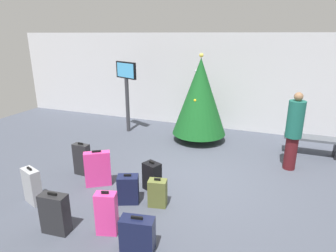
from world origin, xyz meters
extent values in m
plane|color=#424754|center=(0.00, 0.00, 0.00)|extent=(16.00, 16.00, 0.00)
cube|color=silver|center=(0.00, 3.82, 1.52)|extent=(16.00, 0.20, 3.04)
cylinder|color=#4C3319|center=(-0.55, 2.36, 0.11)|extent=(0.12, 0.12, 0.23)
cone|color=#14511E|center=(-0.55, 2.36, 1.31)|extent=(1.54, 1.54, 2.16)
sphere|color=#F2D84C|center=(-0.55, 2.36, 2.45)|extent=(0.12, 0.12, 0.12)
sphere|color=silver|center=(-0.67, 2.34, 2.03)|extent=(0.08, 0.08, 0.08)
sphere|color=silver|center=(-0.24, 2.47, 1.42)|extent=(0.08, 0.08, 0.08)
sphere|color=red|center=(-0.66, 2.88, 0.84)|extent=(0.08, 0.08, 0.08)
sphere|color=yellow|center=(-0.59, 1.99, 1.28)|extent=(0.08, 0.08, 0.08)
sphere|color=yellow|center=(-0.94, 2.57, 1.09)|extent=(0.08, 0.08, 0.08)
cylinder|color=#333338|center=(-2.89, 2.37, 0.85)|extent=(0.12, 0.12, 1.70)
cube|color=black|center=(-2.89, 2.37, 1.95)|extent=(0.84, 0.42, 0.50)
cube|color=#4CB2F2|center=(-2.89, 2.33, 1.95)|extent=(0.73, 0.33, 0.42)
cube|color=#4C5159|center=(2.48, 2.37, 0.45)|extent=(1.43, 0.44, 0.06)
cube|color=black|center=(1.94, 2.37, 0.21)|extent=(0.08, 0.35, 0.42)
cube|color=black|center=(3.02, 2.37, 0.21)|extent=(0.08, 0.35, 0.42)
cylinder|color=#4C1419|center=(1.91, 1.30, 0.39)|extent=(0.27, 0.27, 0.78)
cylinder|color=#19594C|center=(1.91, 1.30, 1.20)|extent=(0.49, 0.49, 0.83)
sphere|color=#8C6647|center=(1.91, 1.30, 1.71)|extent=(0.19, 0.19, 0.19)
cube|color=black|center=(-0.70, -0.70, 0.28)|extent=(0.39, 0.35, 0.57)
cube|color=black|center=(-0.70, -0.70, 0.59)|extent=(0.12, 0.07, 0.04)
cube|color=#141938|center=(-0.20, -2.33, 0.26)|extent=(0.52, 0.32, 0.52)
cube|color=black|center=(-0.20, -2.33, 0.54)|extent=(0.17, 0.06, 0.04)
cube|color=#9EA0A5|center=(-2.55, -1.92, 0.34)|extent=(0.43, 0.31, 0.67)
cube|color=black|center=(-2.55, -1.92, 0.69)|extent=(0.14, 0.08, 0.04)
cube|color=#59602D|center=(-0.37, -1.19, 0.26)|extent=(0.36, 0.27, 0.51)
cube|color=black|center=(-0.37, -1.19, 0.53)|extent=(0.12, 0.05, 0.04)
cube|color=#232326|center=(-2.40, -0.65, 0.36)|extent=(0.37, 0.18, 0.71)
cube|color=black|center=(-2.40, -0.65, 0.73)|extent=(0.13, 0.03, 0.04)
cube|color=#E5388C|center=(-0.81, -2.17, 0.35)|extent=(0.36, 0.27, 0.70)
cube|color=black|center=(-0.81, -2.17, 0.72)|extent=(0.12, 0.06, 0.04)
cube|color=#E5388C|center=(-1.80, -0.94, 0.37)|extent=(0.53, 0.43, 0.73)
cube|color=black|center=(-1.80, -0.94, 0.75)|extent=(0.17, 0.12, 0.04)
cube|color=#232326|center=(-1.57, -2.44, 0.33)|extent=(0.45, 0.25, 0.66)
cube|color=black|center=(-1.57, -2.44, 0.68)|extent=(0.15, 0.04, 0.04)
cube|color=#141938|center=(-0.91, -1.28, 0.27)|extent=(0.45, 0.38, 0.53)
cube|color=black|center=(-0.91, -1.28, 0.55)|extent=(0.13, 0.08, 0.04)
camera|label=1|loc=(1.43, -5.37, 3.00)|focal=30.60mm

